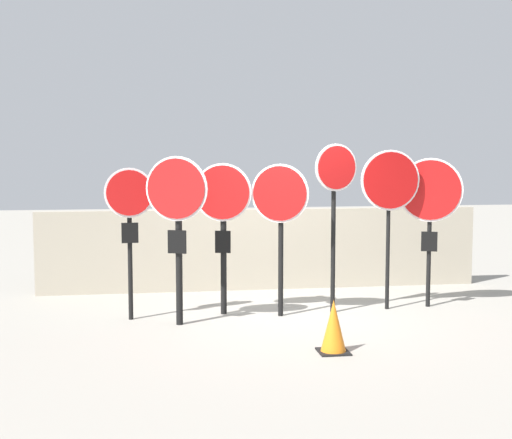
% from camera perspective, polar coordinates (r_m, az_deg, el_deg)
% --- Properties ---
extents(ground_plane, '(40.00, 40.00, 0.00)m').
position_cam_1_polar(ground_plane, '(10.06, 2.37, -7.68)').
color(ground_plane, gray).
extents(fence_back, '(7.35, 0.12, 1.34)m').
position_cam_1_polar(fence_back, '(11.86, 0.55, -2.40)').
color(fence_back, '#A89E89').
rests_on(fence_back, ground).
extents(stop_sign_0, '(0.67, 0.14, 2.07)m').
position_cam_1_polar(stop_sign_0, '(9.70, -10.09, 0.77)').
color(stop_sign_0, black).
rests_on(stop_sign_0, ground).
extents(stop_sign_1, '(0.79, 0.35, 2.23)m').
position_cam_1_polar(stop_sign_1, '(9.31, -6.33, 0.75)').
color(stop_sign_1, black).
rests_on(stop_sign_1, ground).
extents(stop_sign_2, '(0.79, 0.23, 2.13)m').
position_cam_1_polar(stop_sign_2, '(9.90, -2.67, 0.75)').
color(stop_sign_2, black).
rests_on(stop_sign_2, ground).
extents(stop_sign_3, '(0.75, 0.35, 2.12)m').
position_cam_1_polar(stop_sign_3, '(9.77, 1.94, 1.02)').
color(stop_sign_3, black).
rests_on(stop_sign_3, ground).
extents(stop_sign_4, '(0.64, 0.23, 2.40)m').
position_cam_1_polar(stop_sign_4, '(10.04, 6.37, 2.42)').
color(stop_sign_4, black).
rests_on(stop_sign_4, ground).
extents(stop_sign_5, '(0.87, 0.11, 2.31)m').
position_cam_1_polar(stop_sign_5, '(10.38, 10.67, 2.33)').
color(stop_sign_5, black).
rests_on(stop_sign_5, ground).
extents(stop_sign_6, '(0.88, 0.36, 2.20)m').
position_cam_1_polar(stop_sign_6, '(10.67, 13.76, 1.55)').
color(stop_sign_6, black).
rests_on(stop_sign_6, ground).
extents(traffic_cone_0, '(0.35, 0.35, 0.61)m').
position_cam_1_polar(traffic_cone_0, '(8.22, 6.22, -8.51)').
color(traffic_cone_0, black).
rests_on(traffic_cone_0, ground).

